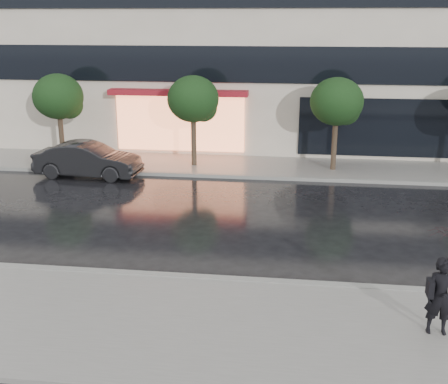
# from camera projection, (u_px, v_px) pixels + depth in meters

# --- Properties ---
(ground) EXTENTS (120.00, 120.00, 0.00)m
(ground) POSITION_uv_depth(u_px,v_px,m) (238.00, 266.00, 14.82)
(ground) COLOR black
(ground) RESTS_ON ground
(sidewalk_near) EXTENTS (60.00, 4.50, 0.12)m
(sidewalk_near) POSITION_uv_depth(u_px,v_px,m) (222.00, 329.00, 11.72)
(sidewalk_near) COLOR slate
(sidewalk_near) RESTS_ON ground
(sidewalk_far) EXTENTS (60.00, 3.50, 0.12)m
(sidewalk_far) POSITION_uv_depth(u_px,v_px,m) (263.00, 167.00, 24.51)
(sidewalk_far) COLOR slate
(sidewalk_far) RESTS_ON ground
(curb_near) EXTENTS (60.00, 0.25, 0.14)m
(curb_near) POSITION_uv_depth(u_px,v_px,m) (234.00, 281.00, 13.85)
(curb_near) COLOR gray
(curb_near) RESTS_ON ground
(curb_far) EXTENTS (60.00, 0.25, 0.14)m
(curb_far) POSITION_uv_depth(u_px,v_px,m) (260.00, 177.00, 22.85)
(curb_far) COLOR gray
(curb_far) RESTS_ON ground
(tree_far_west) EXTENTS (2.20, 2.20, 3.99)m
(tree_far_west) POSITION_uv_depth(u_px,v_px,m) (60.00, 98.00, 24.55)
(tree_far_west) COLOR #33261C
(tree_far_west) RESTS_ON ground
(tree_mid_west) EXTENTS (2.20, 2.20, 3.99)m
(tree_mid_west) POSITION_uv_depth(u_px,v_px,m) (195.00, 101.00, 23.81)
(tree_mid_west) COLOR #33261C
(tree_mid_west) RESTS_ON ground
(tree_mid_east) EXTENTS (2.20, 2.20, 3.99)m
(tree_mid_east) POSITION_uv_depth(u_px,v_px,m) (338.00, 103.00, 23.07)
(tree_mid_east) COLOR #33261C
(tree_mid_east) RESTS_ON ground
(parked_car) EXTENTS (4.41, 1.77, 1.43)m
(parked_car) POSITION_uv_depth(u_px,v_px,m) (88.00, 160.00, 22.99)
(parked_car) COLOR black
(parked_car) RESTS_ON ground
(pedestrian_with_umbrella) EXTENTS (0.89, 0.91, 2.28)m
(pedestrian_with_umbrella) POSITION_uv_depth(u_px,v_px,m) (446.00, 266.00, 11.03)
(pedestrian_with_umbrella) COLOR black
(pedestrian_with_umbrella) RESTS_ON sidewalk_near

